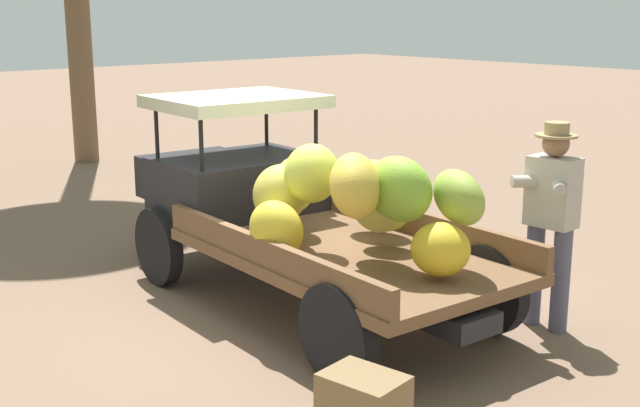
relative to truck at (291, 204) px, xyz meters
name	(u,v)px	position (x,y,z in m)	size (l,w,h in m)	color
ground_plane	(282,309)	(-0.17, 0.24, -0.91)	(60.00, 60.00, 0.00)	#795D4A
truck	(291,204)	(0.00, 0.00, 0.00)	(4.54, 1.96, 1.82)	black
farmer	(551,213)	(-1.96, -1.17, 0.09)	(0.53, 0.46, 1.76)	#54546D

